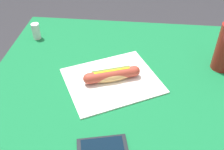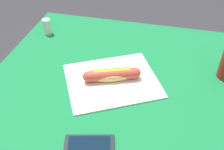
% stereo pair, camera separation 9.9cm
% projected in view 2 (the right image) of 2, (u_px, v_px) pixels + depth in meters
% --- Properties ---
extents(dining_table, '(0.99, 0.98, 0.77)m').
position_uv_depth(dining_table, '(118.00, 113.00, 1.08)').
color(dining_table, brown).
rests_on(dining_table, ground).
extents(paper_wrapper, '(0.42, 0.40, 0.01)m').
position_uv_depth(paper_wrapper, '(112.00, 81.00, 1.01)').
color(paper_wrapper, white).
rests_on(paper_wrapper, dining_table).
extents(hot_dog, '(0.20, 0.10, 0.05)m').
position_uv_depth(hot_dog, '(112.00, 75.00, 0.99)').
color(hot_dog, tan).
rests_on(hot_dog, paper_wrapper).
extents(cell_phone, '(0.16, 0.10, 0.01)m').
position_uv_depth(cell_phone, '(89.00, 144.00, 0.78)').
color(cell_phone, black).
rests_on(cell_phone, dining_table).
extents(salt_shaker, '(0.04, 0.04, 0.07)m').
position_uv_depth(salt_shaker, '(47.00, 27.00, 1.25)').
color(salt_shaker, silver).
rests_on(salt_shaker, dining_table).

